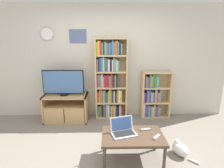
{
  "coord_description": "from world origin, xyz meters",
  "views": [
    {
      "loc": [
        0.1,
        -2.24,
        1.82
      ],
      "look_at": [
        0.16,
        0.98,
        0.99
      ],
      "focal_mm": 28.0,
      "sensor_mm": 36.0,
      "label": 1
    }
  ],
  "objects_px": {
    "remote_far_from_laptop": "(146,129)",
    "laptop": "(123,130)",
    "tv_stand": "(66,108)",
    "remote_near_laptop": "(157,137)",
    "television": "(63,83)",
    "cat": "(180,149)",
    "coffee_table": "(133,138)",
    "bookshelf_tall": "(110,80)",
    "bookshelf_short": "(153,96)"
  },
  "relations": [
    {
      "from": "remote_far_from_laptop",
      "to": "bookshelf_tall",
      "type": "bearing_deg",
      "value": 8.41
    },
    {
      "from": "laptop",
      "to": "cat",
      "type": "bearing_deg",
      "value": -11.51
    },
    {
      "from": "bookshelf_short",
      "to": "remote_far_from_laptop",
      "type": "height_order",
      "value": "bookshelf_short"
    },
    {
      "from": "coffee_table",
      "to": "remote_near_laptop",
      "type": "height_order",
      "value": "remote_near_laptop"
    },
    {
      "from": "coffee_table",
      "to": "remote_far_from_laptop",
      "type": "distance_m",
      "value": 0.27
    },
    {
      "from": "remote_near_laptop",
      "to": "remote_far_from_laptop",
      "type": "distance_m",
      "value": 0.24
    },
    {
      "from": "coffee_table",
      "to": "remote_near_laptop",
      "type": "distance_m",
      "value": 0.35
    },
    {
      "from": "remote_near_laptop",
      "to": "remote_far_from_laptop",
      "type": "height_order",
      "value": "same"
    },
    {
      "from": "remote_far_from_laptop",
      "to": "coffee_table",
      "type": "bearing_deg",
      "value": 109.24
    },
    {
      "from": "bookshelf_tall",
      "to": "coffee_table",
      "type": "height_order",
      "value": "bookshelf_tall"
    },
    {
      "from": "bookshelf_short",
      "to": "cat",
      "type": "relative_size",
      "value": 2.59
    },
    {
      "from": "coffee_table",
      "to": "cat",
      "type": "bearing_deg",
      "value": 9.07
    },
    {
      "from": "laptop",
      "to": "cat",
      "type": "height_order",
      "value": "laptop"
    },
    {
      "from": "laptop",
      "to": "bookshelf_tall",
      "type": "bearing_deg",
      "value": 80.94
    },
    {
      "from": "bookshelf_short",
      "to": "cat",
      "type": "bearing_deg",
      "value": -86.02
    },
    {
      "from": "tv_stand",
      "to": "bookshelf_tall",
      "type": "bearing_deg",
      "value": 9.34
    },
    {
      "from": "television",
      "to": "cat",
      "type": "relative_size",
      "value": 2.09
    },
    {
      "from": "bookshelf_tall",
      "to": "laptop",
      "type": "xyz_separation_m",
      "value": [
        0.19,
        -1.51,
        -0.41
      ]
    },
    {
      "from": "laptop",
      "to": "remote_far_from_laptop",
      "type": "distance_m",
      "value": 0.38
    },
    {
      "from": "bookshelf_tall",
      "to": "remote_far_from_laptop",
      "type": "relative_size",
      "value": 11.18
    },
    {
      "from": "tv_stand",
      "to": "television",
      "type": "xyz_separation_m",
      "value": [
        -0.02,
        -0.01,
        0.59
      ]
    },
    {
      "from": "bookshelf_short",
      "to": "coffee_table",
      "type": "height_order",
      "value": "bookshelf_short"
    },
    {
      "from": "remote_far_from_laptop",
      "to": "cat",
      "type": "distance_m",
      "value": 0.66
    },
    {
      "from": "television",
      "to": "laptop",
      "type": "height_order",
      "value": "television"
    },
    {
      "from": "bookshelf_tall",
      "to": "coffee_table",
      "type": "relative_size",
      "value": 2.01
    },
    {
      "from": "bookshelf_short",
      "to": "remote_near_laptop",
      "type": "height_order",
      "value": "bookshelf_short"
    },
    {
      "from": "tv_stand",
      "to": "remote_near_laptop",
      "type": "xyz_separation_m",
      "value": [
        1.67,
        -1.47,
        0.14
      ]
    },
    {
      "from": "tv_stand",
      "to": "laptop",
      "type": "xyz_separation_m",
      "value": [
        1.19,
        -1.35,
        0.19
      ]
    },
    {
      "from": "bookshelf_tall",
      "to": "remote_near_laptop",
      "type": "bearing_deg",
      "value": -67.73
    },
    {
      "from": "bookshelf_short",
      "to": "coffee_table",
      "type": "relative_size",
      "value": 1.2
    },
    {
      "from": "tv_stand",
      "to": "remote_near_laptop",
      "type": "relative_size",
      "value": 6.51
    },
    {
      "from": "tv_stand",
      "to": "cat",
      "type": "xyz_separation_m",
      "value": [
        2.12,
        -1.27,
        -0.21
      ]
    },
    {
      "from": "remote_far_from_laptop",
      "to": "laptop",
      "type": "bearing_deg",
      "value": 90.95
    },
    {
      "from": "television",
      "to": "cat",
      "type": "bearing_deg",
      "value": -30.62
    },
    {
      "from": "tv_stand",
      "to": "laptop",
      "type": "bearing_deg",
      "value": -48.72
    },
    {
      "from": "coffee_table",
      "to": "laptop",
      "type": "height_order",
      "value": "laptop"
    },
    {
      "from": "remote_near_laptop",
      "to": "remote_far_from_laptop",
      "type": "relative_size",
      "value": 0.89
    },
    {
      "from": "television",
      "to": "bookshelf_tall",
      "type": "height_order",
      "value": "bookshelf_tall"
    },
    {
      "from": "bookshelf_short",
      "to": "remote_near_laptop",
      "type": "bearing_deg",
      "value": -102.04
    },
    {
      "from": "remote_near_laptop",
      "to": "cat",
      "type": "xyz_separation_m",
      "value": [
        0.45,
        0.2,
        -0.34
      ]
    },
    {
      "from": "bookshelf_tall",
      "to": "remote_far_from_laptop",
      "type": "height_order",
      "value": "bookshelf_tall"
    },
    {
      "from": "television",
      "to": "bookshelf_short",
      "type": "relative_size",
      "value": 0.81
    },
    {
      "from": "laptop",
      "to": "remote_near_laptop",
      "type": "xyz_separation_m",
      "value": [
        0.48,
        -0.12,
        -0.05
      ]
    },
    {
      "from": "laptop",
      "to": "remote_far_from_laptop",
      "type": "relative_size",
      "value": 2.52
    },
    {
      "from": "bookshelf_tall",
      "to": "remote_near_laptop",
      "type": "distance_m",
      "value": 1.83
    },
    {
      "from": "cat",
      "to": "tv_stand",
      "type": "bearing_deg",
      "value": 126.07
    },
    {
      "from": "coffee_table",
      "to": "cat",
      "type": "xyz_separation_m",
      "value": [
        0.79,
        0.13,
        -0.29
      ]
    },
    {
      "from": "television",
      "to": "remote_near_laptop",
      "type": "bearing_deg",
      "value": -40.97
    },
    {
      "from": "tv_stand",
      "to": "remote_far_from_laptop",
      "type": "bearing_deg",
      "value": -39.11
    },
    {
      "from": "television",
      "to": "bookshelf_tall",
      "type": "bearing_deg",
      "value": 9.54
    }
  ]
}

